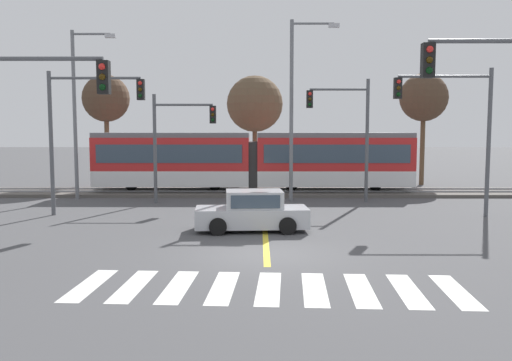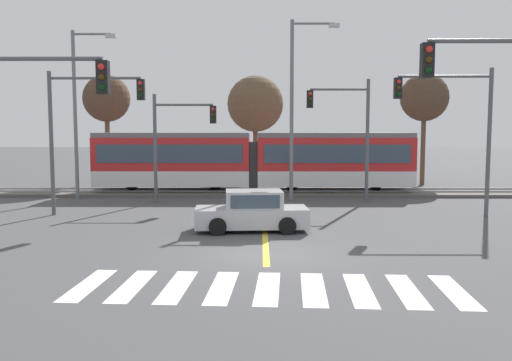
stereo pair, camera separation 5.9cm
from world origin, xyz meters
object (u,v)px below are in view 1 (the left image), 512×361
traffic_light_far_left (176,133)px  street_lamp_west (79,104)px  traffic_light_near_left (23,121)px  light_rail_tram (253,159)px  traffic_light_mid_right (457,118)px  traffic_light_far_right (347,123)px  bare_tree_east (424,98)px  street_lamp_centre (296,99)px  bare_tree_west (255,104)px  bare_tree_far_west (106,99)px  traffic_light_mid_left (82,119)px  sedan_crossing (252,212)px

traffic_light_far_left → street_lamp_west: (-5.48, 1.48, 1.51)m
traffic_light_near_left → light_rail_tram: bearing=70.2°
traffic_light_mid_right → traffic_light_far_left: (-12.83, 4.28, -0.67)m
light_rail_tram → traffic_light_mid_right: 12.37m
traffic_light_far_right → bare_tree_east: size_ratio=0.84×
street_lamp_centre → bare_tree_east: 12.50m
bare_tree_west → bare_tree_far_west: bearing=-173.8°
street_lamp_centre → traffic_light_near_left: bearing=-121.1°
traffic_light_far_left → bare_tree_east: size_ratio=0.74×
light_rail_tram → traffic_light_mid_left: (-7.41, -8.03, 2.22)m
bare_tree_east → traffic_light_near_left: bearing=-128.3°
sedan_crossing → bare_tree_east: (11.46, 17.05, 5.22)m
light_rail_tram → street_lamp_centre: street_lamp_centre is taller
light_rail_tram → traffic_light_mid_right: bearing=-42.8°
light_rail_tram → traffic_light_near_left: 18.18m
light_rail_tram → traffic_light_far_right: (4.92, -3.66, 2.08)m
bare_tree_far_west → street_lamp_centre: bearing=-32.9°
traffic_light_far_left → street_lamp_west: bearing=164.9°
light_rail_tram → traffic_light_mid_right: size_ratio=2.88×
light_rail_tram → traffic_light_far_right: 6.48m
traffic_light_near_left → bare_tree_west: bare_tree_west is taller
bare_tree_east → sedan_crossing: bearing=-123.9°
traffic_light_mid_left → bare_tree_far_west: 13.26m
traffic_light_near_left → street_lamp_west: size_ratio=0.67×
traffic_light_near_left → street_lamp_centre: bearing=58.9°
street_lamp_west → street_lamp_centre: bearing=-2.5°
traffic_light_mid_right → bare_tree_east: (2.63, 13.62, 1.62)m
street_lamp_west → street_lamp_centre: 11.68m
traffic_light_near_left → bare_tree_east: bearing=51.7°
traffic_light_mid_right → traffic_light_far_left: 13.54m
traffic_light_mid_right → bare_tree_west: bearing=121.9°
light_rail_tram → traffic_light_far_left: 5.80m
traffic_light_far_left → street_lamp_centre: size_ratio=0.59×
traffic_light_far_right → traffic_light_mid_left: traffic_light_far_right is taller
light_rail_tram → traffic_light_far_left: (-3.91, -3.99, 1.58)m
light_rail_tram → traffic_light_far_right: traffic_light_far_right is taller
light_rail_tram → traffic_light_near_left: traffic_light_near_left is taller
sedan_crossing → traffic_light_near_left: traffic_light_near_left is taller
traffic_light_near_left → bare_tree_far_west: 22.30m
street_lamp_west → traffic_light_far_right: bearing=-4.6°
traffic_light_near_left → street_lamp_west: (-3.26, 14.49, 1.11)m
bare_tree_east → street_lamp_centre: bearing=-137.9°
traffic_light_near_left → traffic_light_far_right: bearing=50.4°
street_lamp_west → bare_tree_east: bearing=20.6°
traffic_light_far_right → bare_tree_far_west: 17.26m
traffic_light_far_right → street_lamp_west: bearing=175.4°
light_rail_tram → street_lamp_centre: bearing=-53.0°
street_lamp_west → traffic_light_mid_left: bearing=-70.3°
traffic_light_far_right → bare_tree_east: (6.62, 9.01, 1.79)m
traffic_light_far_right → traffic_light_far_left: bearing=-177.9°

